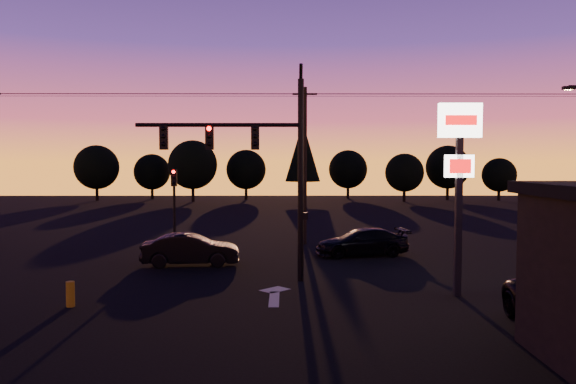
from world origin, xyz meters
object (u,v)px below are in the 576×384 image
(car_mid, at_px, (191,250))
(secondary_signal, at_px, (174,197))
(pylon_sign, at_px, (459,157))
(car_right, at_px, (362,242))
(bollard, at_px, (70,294))
(traffic_signal_mast, at_px, (260,157))

(car_mid, bearing_deg, secondary_signal, 15.91)
(pylon_sign, bearing_deg, car_mid, 150.64)
(secondary_signal, height_order, car_right, secondary_signal)
(pylon_sign, xyz_separation_m, car_mid, (-10.46, 5.88, -4.19))
(secondary_signal, bearing_deg, pylon_sign, -39.77)
(bollard, bearing_deg, secondary_signal, 84.17)
(secondary_signal, bearing_deg, car_mid, -69.41)
(pylon_sign, xyz_separation_m, car_right, (-2.24, 8.49, -4.23))
(bollard, bearing_deg, traffic_signal_mast, 33.10)
(traffic_signal_mast, bearing_deg, car_mid, 134.75)
(traffic_signal_mast, distance_m, secondary_signal, 9.19)
(secondary_signal, height_order, car_mid, secondary_signal)
(bollard, distance_m, car_right, 14.79)
(traffic_signal_mast, height_order, pylon_sign, traffic_signal_mast)
(secondary_signal, xyz_separation_m, bollard, (-1.17, -11.45, -2.44))
(bollard, relative_size, car_right, 0.18)
(secondary_signal, distance_m, car_right, 10.12)
(traffic_signal_mast, height_order, bollard, traffic_signal_mast)
(traffic_signal_mast, relative_size, secondary_signal, 1.97)
(bollard, xyz_separation_m, car_right, (10.93, 9.96, 0.27))
(secondary_signal, bearing_deg, car_right, -8.71)
(bollard, height_order, car_right, car_right)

